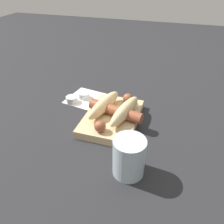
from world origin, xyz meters
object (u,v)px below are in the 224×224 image
object	(u,v)px
drink_glass	(129,157)
condiment_cup_far	(72,100)
food_tray	(112,118)
bread_roll	(114,108)
condiment_cup_near	(84,96)
sausage	(115,111)

from	to	relation	value
drink_glass	condiment_cup_far	bearing A→B (deg)	-132.67
food_tray	bread_roll	world-z (taller)	bread_roll
food_tray	condiment_cup_near	bearing A→B (deg)	-126.64
sausage	condiment_cup_far	bearing A→B (deg)	-110.30
condiment_cup_near	bread_roll	bearing A→B (deg)	55.98
bread_roll	drink_glass	xyz separation A→B (m)	(0.19, 0.09, 0.00)
condiment_cup_near	condiment_cup_far	world-z (taller)	same
sausage	drink_glass	size ratio (longest dim) A/B	2.08
food_tray	condiment_cup_far	world-z (taller)	food_tray
bread_roll	sausage	xyz separation A→B (m)	(0.01, 0.01, -0.01)
condiment_cup_near	condiment_cup_far	bearing A→B (deg)	-36.64
bread_roll	condiment_cup_near	world-z (taller)	bread_roll
sausage	condiment_cup_near	world-z (taller)	sausage
bread_roll	condiment_cup_far	world-z (taller)	bread_roll
food_tray	condiment_cup_far	size ratio (longest dim) A/B	5.45
sausage	condiment_cup_far	distance (m)	0.20
bread_roll	sausage	world-z (taller)	bread_roll
sausage	drink_glass	bearing A→B (deg)	25.66
food_tray	condiment_cup_far	distance (m)	0.19
sausage	condiment_cup_near	xyz separation A→B (m)	(-0.11, -0.15, -0.03)
bread_roll	condiment_cup_near	xyz separation A→B (m)	(-0.10, -0.15, -0.04)
condiment_cup_near	drink_glass	size ratio (longest dim) A/B	0.42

